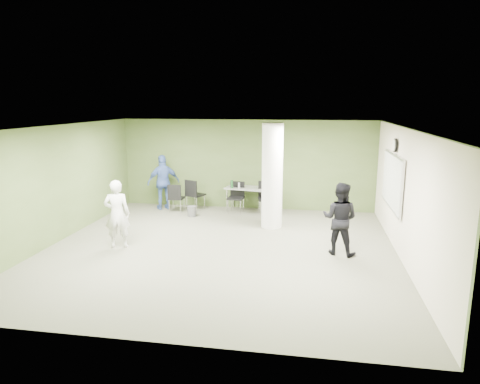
% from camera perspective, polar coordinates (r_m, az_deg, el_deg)
% --- Properties ---
extents(floor, '(8.00, 8.00, 0.00)m').
position_cam_1_polar(floor, '(10.00, -2.66, -7.58)').
color(floor, '#565845').
rests_on(floor, ground).
extents(ceiling, '(8.00, 8.00, 0.00)m').
position_cam_1_polar(ceiling, '(9.44, -2.82, 8.65)').
color(ceiling, white).
rests_on(ceiling, wall_back).
extents(wall_back, '(8.00, 2.80, 0.02)m').
position_cam_1_polar(wall_back, '(13.50, 0.88, 3.68)').
color(wall_back, '#46592A').
rests_on(wall_back, floor).
extents(wall_left, '(0.02, 8.00, 2.80)m').
position_cam_1_polar(wall_left, '(11.17, -23.22, 0.97)').
color(wall_left, '#46592A').
rests_on(wall_left, floor).
extents(wall_right_cream, '(0.02, 8.00, 2.80)m').
position_cam_1_polar(wall_right_cream, '(9.61, 21.25, -0.52)').
color(wall_right_cream, beige).
rests_on(wall_right_cream, floor).
extents(column, '(0.56, 0.56, 2.80)m').
position_cam_1_polar(column, '(11.42, 4.32, 2.13)').
color(column, silver).
rests_on(column, floor).
extents(whiteboard, '(0.05, 2.30, 1.30)m').
position_cam_1_polar(whiteboard, '(10.74, 19.64, 1.38)').
color(whiteboard, silver).
rests_on(whiteboard, wall_right_cream).
extents(wall_clock, '(0.06, 0.32, 0.32)m').
position_cam_1_polar(wall_clock, '(10.62, 19.97, 5.89)').
color(wall_clock, black).
rests_on(wall_clock, wall_right_cream).
extents(folding_table, '(1.68, 0.96, 1.00)m').
position_cam_1_polar(folding_table, '(13.14, 1.48, 0.37)').
color(folding_table, gray).
rests_on(folding_table, floor).
extents(wastebasket, '(0.27, 0.27, 0.31)m').
position_cam_1_polar(wastebasket, '(12.78, -6.43, -2.57)').
color(wastebasket, '#4C4C4C').
rests_on(wastebasket, floor).
extents(chair_back_left, '(0.44, 0.44, 0.88)m').
position_cam_1_polar(chair_back_left, '(13.24, -8.57, -0.53)').
color(chair_back_left, black).
rests_on(chair_back_left, floor).
extents(chair_back_right, '(0.64, 0.64, 0.97)m').
position_cam_1_polar(chair_back_right, '(13.41, -6.19, -0.05)').
color(chair_back_right, black).
rests_on(chair_back_right, floor).
extents(chair_table_left, '(0.50, 0.50, 0.94)m').
position_cam_1_polar(chair_table_left, '(13.11, -0.47, -0.34)').
color(chair_table_left, black).
rests_on(chair_table_left, floor).
extents(chair_table_right, '(0.59, 0.59, 1.00)m').
position_cam_1_polar(chair_table_right, '(12.90, 3.55, -0.41)').
color(chair_table_right, black).
rests_on(chair_table_right, floor).
extents(woman_white, '(0.66, 0.52, 1.60)m').
position_cam_1_polar(woman_white, '(10.28, -16.07, -2.84)').
color(woman_white, silver).
rests_on(woman_white, floor).
extents(man_black, '(0.94, 0.83, 1.62)m').
position_cam_1_polar(man_black, '(9.70, 13.17, -3.49)').
color(man_black, black).
rests_on(man_black, floor).
extents(man_blue, '(1.07, 0.91, 1.73)m').
position_cam_1_polar(man_blue, '(13.64, -10.17, 1.29)').
color(man_blue, '#405CA0').
rests_on(man_blue, floor).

